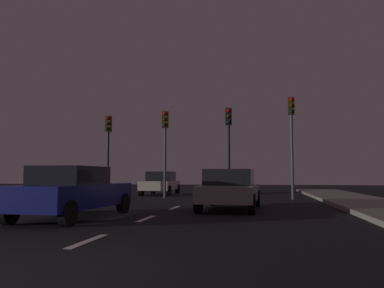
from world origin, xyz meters
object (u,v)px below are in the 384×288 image
car_stopped_ahead (230,189)px  car_adjacent_lane (73,192)px  traffic_signal_center_right (229,135)px  traffic_signal_far_right (292,128)px  traffic_signal_far_left (108,140)px  car_oncoming_far (161,183)px  traffic_signal_center_left (165,137)px

car_stopped_ahead → car_adjacent_lane: size_ratio=0.93×
traffic_signal_center_right → traffic_signal_far_right: size_ratio=0.91×
car_adjacent_lane → traffic_signal_center_right: bearing=69.8°
car_stopped_ahead → traffic_signal_center_right: bearing=94.6°
traffic_signal_far_left → traffic_signal_center_right: (6.70, 0.00, 0.15)m
traffic_signal_far_left → traffic_signal_far_right: bearing=0.0°
car_stopped_ahead → car_oncoming_far: (-5.10, 9.94, 0.01)m
traffic_signal_center_left → car_adjacent_lane: size_ratio=1.02×
traffic_signal_center_right → car_stopped_ahead: size_ratio=1.12×
car_adjacent_lane → traffic_signal_center_left: bearing=88.6°
traffic_signal_center_right → car_stopped_ahead: 6.99m
car_stopped_ahead → traffic_signal_far_left: bearing=138.2°
traffic_signal_center_left → car_adjacent_lane: (-0.24, -10.01, -2.55)m
car_adjacent_lane → traffic_signal_far_left: bearing=106.8°
traffic_signal_center_left → car_stopped_ahead: traffic_signal_center_left is taller
traffic_signal_center_right → car_adjacent_lane: bearing=-110.2°
car_adjacent_lane → traffic_signal_far_right: bearing=55.4°
traffic_signal_far_left → car_oncoming_far: traffic_signal_far_left is taller
traffic_signal_center_left → traffic_signal_center_right: traffic_signal_center_right is taller
traffic_signal_center_left → traffic_signal_center_right: size_ratio=0.98×
car_stopped_ahead → car_adjacent_lane: (-4.21, -3.55, 0.02)m
traffic_signal_center_left → car_stopped_ahead: size_ratio=1.11×
traffic_signal_far_right → car_stopped_ahead: traffic_signal_far_right is taller
traffic_signal_far_left → traffic_signal_far_right: size_ratio=0.86×
traffic_signal_far_left → traffic_signal_center_right: bearing=0.0°
traffic_signal_center_left → car_oncoming_far: size_ratio=1.23×
car_oncoming_far → traffic_signal_far_left: bearing=-121.5°
traffic_signal_far_left → car_stopped_ahead: bearing=-41.8°
car_adjacent_lane → car_oncoming_far: size_ratio=1.20×
traffic_signal_far_right → car_adjacent_lane: 12.51m
traffic_signal_center_left → car_oncoming_far: traffic_signal_center_left is taller
traffic_signal_center_right → car_oncoming_far: bearing=142.8°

